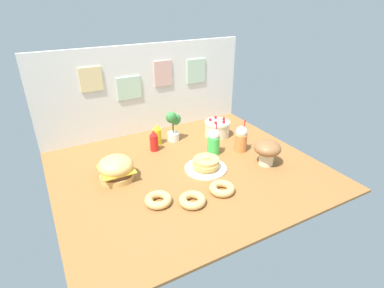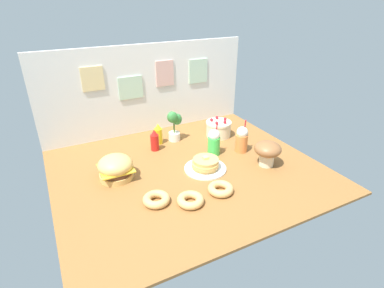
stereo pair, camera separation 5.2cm
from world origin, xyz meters
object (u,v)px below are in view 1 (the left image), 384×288
Objects in this scene: layer_cake at (217,128)px; ketchup_bottle at (154,141)px; mushroom_stool at (267,150)px; orange_float_cup at (241,139)px; mustard_bottle at (157,135)px; burger at (116,169)px; potted_plant at (173,125)px; pancake_stack at (206,165)px; donut_pink_glaze at (158,200)px; donut_vanilla at (222,188)px; donut_chocolate at (192,200)px; cream_soda_cup at (214,142)px.

ketchup_bottle is (-0.66, 0.00, 0.01)m from layer_cake.
orange_float_cup is at bearing 98.00° from mushroom_stool.
orange_float_cup is (0.01, -0.37, 0.04)m from layer_cake.
burger is at bearing -141.12° from mustard_bottle.
potted_plant is (-0.42, 0.11, 0.08)m from layer_cake.
donut_pink_glaze is at bearing -156.13° from pancake_stack.
donut_chocolate is at bearing -176.03° from donut_vanilla.
cream_soda_cup is 0.57m from donut_vanilla.
burger is 0.69m from pancake_stack.
burger is 1.43× the size of donut_chocolate.
layer_cake is 0.94m from donut_vanilla.
donut_chocolate is 0.25m from donut_vanilla.
cream_soda_cup is at bearing -65.33° from potted_plant.
burger is 1.19m from mushroom_stool.
mushroom_stool is at bearing 3.36° from donut_pink_glaze.
ketchup_bottle is 0.91× the size of mushroom_stool.
ketchup_bottle is 1.08× the size of donut_chocolate.
donut_vanilla is (0.45, -0.09, 0.00)m from donut_pink_glaze.
orange_float_cup is at bearing 32.05° from donut_chocolate.
ketchup_bottle is at bearing 144.43° from cream_soda_cup.
ketchup_bottle is 0.97m from mushroom_stool.
cream_soda_cup is 0.45m from potted_plant.
cream_soda_cup is 0.81m from donut_pink_glaze.
donut_pink_glaze is (-0.93, -0.72, -0.05)m from layer_cake.
orange_float_cup is at bearing -28.96° from ketchup_bottle.
ketchup_bottle is 1.00× the size of mustard_bottle.
mushroom_stool reaches higher than donut_vanilla.
pancake_stack is 0.45m from donut_chocolate.
cream_soda_cup reaches higher than pancake_stack.
burger is 1.33× the size of ketchup_bottle.
orange_float_cup is at bearing -47.78° from potted_plant.
burger reaches higher than pancake_stack.
mustard_bottle is 0.93m from donut_vanilla.
orange_float_cup is 0.64m from potted_plant.
cream_soda_cup reaches higher than burger.
potted_plant reaches higher than mushroom_stool.
ketchup_bottle is at bearing 179.70° from layer_cake.
ketchup_bottle reaches higher than layer_cake.
potted_plant is (0.24, 0.10, 0.07)m from ketchup_bottle.
orange_float_cup is (0.59, -0.48, 0.02)m from mustard_bottle.
donut_pink_glaze is at bearing -149.07° from cream_soda_cup.
cream_soda_cup reaches higher than mustard_bottle.
layer_cake is at bearing 37.71° from donut_pink_glaze.
mustard_bottle is at bearing 178.56° from potted_plant.
mustard_bottle is at bearing 81.20° from donut_chocolate.
layer_cake is 0.82× the size of potted_plant.
donut_chocolate is (0.20, -0.11, 0.00)m from donut_pink_glaze.
cream_soda_cup is (0.85, -0.01, 0.03)m from burger.
orange_float_cup is at bearing 16.43° from pancake_stack.
burger is at bearing 179.34° from cream_soda_cup.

